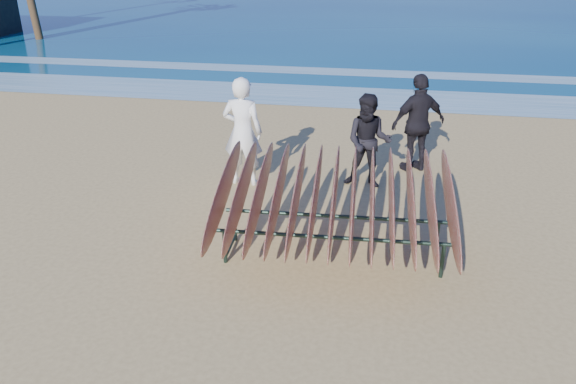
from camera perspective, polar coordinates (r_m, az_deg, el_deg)
name	(u,v)px	position (r m, az deg, el deg)	size (l,w,h in m)	color
ground	(277,281)	(7.56, -1.12, -9.04)	(120.00, 120.00, 0.00)	tan
foam_near	(345,97)	(16.77, 5.82, 9.61)	(160.00, 160.00, 0.00)	white
foam_far	(354,72)	(20.17, 6.73, 11.99)	(160.00, 160.00, 0.00)	white
surfboard_rack	(334,199)	(7.68, 4.70, -0.72)	(3.30, 2.76, 1.50)	#1C2D26
person_white	(243,132)	(10.23, -4.63, 6.11)	(0.73, 0.48, 2.00)	white
person_dark_a	(369,141)	(10.21, 8.18, 5.10)	(0.84, 0.65, 1.72)	black
person_dark_b	(418,123)	(11.13, 13.09, 6.80)	(1.12, 0.47, 1.91)	black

